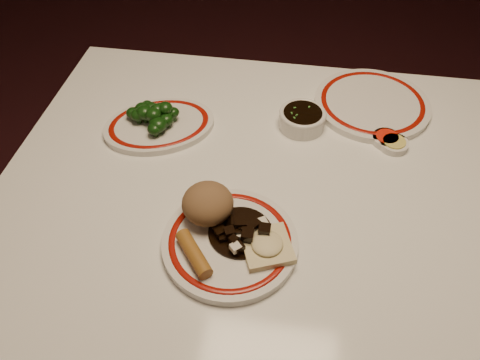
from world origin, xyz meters
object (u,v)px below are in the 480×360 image
rice_mound (208,203)px  broccoli_plate (159,125)px  spring_roll (194,254)px  stirfry_heap (242,231)px  fried_wonton (267,246)px  dining_table (284,214)px  broccoli_pile (155,114)px  soy_bowl (302,119)px  main_plate (230,242)px

rice_mound → broccoli_plate: 0.30m
spring_roll → stirfry_heap: bearing=1.4°
spring_roll → fried_wonton: 0.13m
rice_mound → fried_wonton: 0.13m
dining_table → rice_mound: size_ratio=12.44×
broccoli_plate → spring_roll: bearing=-65.1°
broccoli_pile → soy_bowl: broccoli_pile is taller
stirfry_heap → soy_bowl: 0.35m
broccoli_pile → dining_table: bearing=-23.6°
spring_roll → broccoli_plate: 0.38m
spring_roll → fried_wonton: spring_roll is taller
stirfry_heap → broccoli_pile: size_ratio=0.97×
spring_roll → soy_bowl: size_ratio=0.93×
rice_mound → fried_wonton: size_ratio=0.88×
rice_mound → soy_bowl: 0.35m
stirfry_heap → broccoli_plate: 0.37m
fried_wonton → broccoli_plate: size_ratio=0.36×
rice_mound → fried_wonton: (0.12, -0.06, -0.02)m
broccoli_plate → rice_mound: bearing=-56.3°
stirfry_heap → spring_roll: bearing=-140.5°
fried_wonton → broccoli_pile: broccoli_pile is taller
broccoli_pile → main_plate: bearing=-53.4°
spring_roll → soy_bowl: spring_roll is taller
main_plate → spring_roll: spring_roll is taller
stirfry_heap → broccoli_pile: 0.38m
broccoli_pile → rice_mound: bearing=-55.3°
spring_roll → broccoli_plate: (-0.16, 0.35, -0.02)m
broccoli_plate → soy_bowl: size_ratio=2.94×
stirfry_heap → soy_bowl: stirfry_heap is taller
broccoli_pile → soy_bowl: (0.33, 0.06, -0.02)m
main_plate → rice_mound: (-0.05, 0.05, 0.04)m
spring_roll → soy_bowl: 0.44m
dining_table → fried_wonton: (-0.02, -0.17, 0.12)m
rice_mound → dining_table: bearing=38.5°
main_plate → dining_table: bearing=60.5°
fried_wonton → dining_table: bearing=82.1°
rice_mound → spring_roll: rice_mound is taller
broccoli_plate → soy_bowl: 0.33m
broccoli_plate → stirfry_heap: bearing=-50.5°
dining_table → main_plate: 0.21m
dining_table → broccoli_pile: size_ratio=9.78×
fried_wonton → stirfry_heap: (-0.05, 0.02, 0.00)m
dining_table → spring_roll: (-0.15, -0.21, 0.12)m
dining_table → stirfry_heap: size_ratio=10.11×
stirfry_heap → dining_table: bearing=63.9°
spring_roll → main_plate: bearing=2.6°
fried_wonton → main_plate: bearing=172.2°
stirfry_heap → soy_bowl: bearing=75.5°
soy_bowl → spring_roll: bearing=-112.0°
dining_table → rice_mound: bearing=-141.5°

